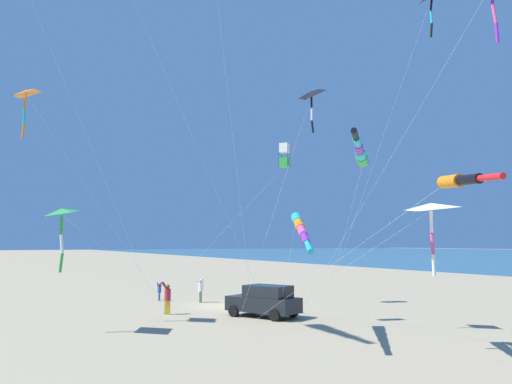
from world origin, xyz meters
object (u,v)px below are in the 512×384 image
object	(u,v)px
kite_delta_teal_far_right	(311,95)
kite_delta_small_distant	(62,214)
kite_delta_purple_drifting	(26,94)
person_child_green_jacket	(201,288)
kite_windsock_black_fish_shape	(360,152)
person_adult_flyer	(167,296)
person_child_grey_jacket	(159,290)
kite_box_red_high_left	(284,155)
parked_car	(264,301)
cooler_box	(294,310)
kite_delta_orange_high_right	(431,209)
kite_windsock_white_trailing	(300,227)
kite_windsock_striped_overhead	(460,181)

from	to	relation	value
kite_delta_teal_far_right	kite_delta_small_distant	xyz separation A→B (m)	(-10.86, 5.55, -5.96)
kite_delta_teal_far_right	kite_delta_purple_drifting	bearing A→B (deg)	143.82
person_child_green_jacket	kite_windsock_black_fish_shape	size ratio (longest dim) A/B	0.13
person_adult_flyer	person_child_grey_jacket	size ratio (longest dim) A/B	1.39
kite_delta_teal_far_right	kite_box_red_high_left	size ratio (longest dim) A/B	1.06
person_child_grey_jacket	kite_delta_small_distant	distance (m)	14.99
kite_delta_purple_drifting	parked_car	bearing A→B (deg)	-14.49
cooler_box	kite_delta_orange_high_right	bearing A→B (deg)	-94.73
parked_car	kite_delta_teal_far_right	size ratio (longest dim) A/B	0.39
person_child_grey_jacket	kite_box_red_high_left	bearing A→B (deg)	-41.90
kite_windsock_white_trailing	person_child_green_jacket	bearing A→B (deg)	85.69
kite_delta_teal_far_right	kite_delta_orange_high_right	size ratio (longest dim) A/B	0.82
kite_delta_orange_high_right	kite_delta_small_distant	size ratio (longest dim) A/B	1.33
person_child_green_jacket	kite_windsock_striped_overhead	bearing A→B (deg)	-94.06
kite_delta_teal_far_right	parked_car	bearing A→B (deg)	84.90
parked_car	kite_windsock_striped_overhead	world-z (taller)	kite_windsock_striped_overhead
parked_car	kite_delta_purple_drifting	size ratio (longest dim) A/B	0.37
kite_box_red_high_left	kite_delta_teal_far_right	bearing A→B (deg)	-114.49
person_child_green_jacket	kite_windsock_striped_overhead	size ratio (longest dim) A/B	0.11
kite_delta_teal_far_right	kite_box_red_high_left	distance (m)	11.55
person_adult_flyer	kite_delta_teal_far_right	size ratio (longest dim) A/B	0.16
kite_windsock_striped_overhead	parked_car	bearing A→B (deg)	82.00
person_adult_flyer	kite_windsock_black_fish_shape	size ratio (longest dim) A/B	0.14
kite_windsock_black_fish_shape	kite_delta_teal_far_right	distance (m)	6.39
person_child_green_jacket	kite_box_red_high_left	size ratio (longest dim) A/B	0.16
cooler_box	kite_delta_purple_drifting	size ratio (longest dim) A/B	0.05
person_child_grey_jacket	kite_windsock_black_fish_shape	bearing A→B (deg)	-86.72
kite_windsock_striped_overhead	kite_delta_purple_drifting	bearing A→B (deg)	118.79
kite_delta_orange_high_right	kite_windsock_striped_overhead	world-z (taller)	kite_windsock_striped_overhead
parked_car	kite_delta_small_distant	size ratio (longest dim) A/B	0.42
kite_box_red_high_left	kite_delta_small_distant	xyz separation A→B (m)	(-15.62, -4.91, -4.86)
kite_windsock_white_trailing	kite_delta_small_distant	world-z (taller)	kite_delta_small_distant
kite_windsock_white_trailing	person_adult_flyer	bearing A→B (deg)	106.35
person_child_green_jacket	kite_box_red_high_left	world-z (taller)	kite_box_red_high_left
person_child_green_jacket	kite_delta_teal_far_right	distance (m)	17.97
person_adult_flyer	kite_box_red_high_left	xyz separation A→B (m)	(8.90, 0.93, 9.51)
person_adult_flyer	person_child_grey_jacket	bearing A→B (deg)	76.26
kite_windsock_white_trailing	kite_delta_orange_high_right	xyz separation A→B (m)	(3.12, -5.00, 0.66)
parked_car	kite_windsock_striped_overhead	distance (m)	17.10
person_adult_flyer	kite_windsock_black_fish_shape	world-z (taller)	kite_windsock_black_fish_shape
person_child_green_jacket	kite_delta_teal_far_right	world-z (taller)	kite_delta_teal_far_right
person_child_green_jacket	kite_delta_purple_drifting	distance (m)	17.70
person_adult_flyer	kite_delta_orange_high_right	bearing A→B (deg)	-68.11
kite_windsock_striped_overhead	kite_delta_small_distant	bearing A→B (deg)	119.75
cooler_box	kite_windsock_black_fish_shape	xyz separation A→B (m)	(-4.08, -11.48, 7.69)
kite_delta_orange_high_right	kite_box_red_high_left	bearing A→B (deg)	80.22
cooler_box	kite_delta_purple_drifting	bearing A→B (deg)	170.19
person_adult_flyer	kite_box_red_high_left	world-z (taller)	kite_box_red_high_left
parked_car	kite_windsock_black_fish_shape	distance (m)	12.94
person_adult_flyer	person_child_green_jacket	size ratio (longest dim) A/B	1.05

